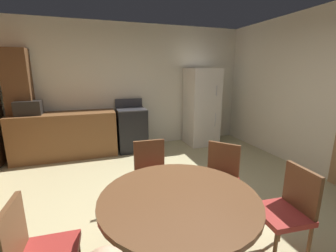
% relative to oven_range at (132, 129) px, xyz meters
% --- Properties ---
extents(ground_plane, '(14.00, 14.00, 0.00)m').
position_rel_oven_range_xyz_m(ground_plane, '(0.15, -2.48, -0.47)').
color(ground_plane, tan).
extents(wall_back, '(5.46, 0.12, 2.70)m').
position_rel_oven_range_xyz_m(wall_back, '(0.15, 0.40, 0.88)').
color(wall_back, silver).
rests_on(wall_back, ground).
extents(wall_right, '(0.12, 5.37, 2.70)m').
position_rel_oven_range_xyz_m(wall_right, '(2.78, -2.29, 0.88)').
color(wall_right, silver).
rests_on(wall_right, ground).
extents(kitchen_counter, '(1.93, 0.60, 0.90)m').
position_rel_oven_range_xyz_m(kitchen_counter, '(-1.31, -0.00, -0.02)').
color(kitchen_counter, brown).
rests_on(kitchen_counter, ground).
extents(pantry_column, '(0.44, 0.36, 2.10)m').
position_rel_oven_range_xyz_m(pantry_column, '(-2.06, 0.18, 0.58)').
color(pantry_column, brown).
rests_on(pantry_column, ground).
extents(oven_range, '(0.60, 0.60, 1.10)m').
position_rel_oven_range_xyz_m(oven_range, '(0.00, 0.00, 0.00)').
color(oven_range, black).
rests_on(oven_range, ground).
extents(refrigerator, '(0.68, 0.68, 1.76)m').
position_rel_oven_range_xyz_m(refrigerator, '(1.64, -0.05, 0.41)').
color(refrigerator, silver).
rests_on(refrigerator, ground).
extents(microwave, '(0.44, 0.32, 0.26)m').
position_rel_oven_range_xyz_m(microwave, '(-1.90, -0.00, 0.56)').
color(microwave, black).
rests_on(microwave, kitchen_counter).
extents(dining_table, '(1.23, 1.23, 0.76)m').
position_rel_oven_range_xyz_m(dining_table, '(-0.20, -3.32, 0.14)').
color(dining_table, brown).
rests_on(dining_table, ground).
extents(chair_east, '(0.44, 0.44, 0.87)m').
position_rel_oven_range_xyz_m(chair_east, '(0.81, -3.41, 0.03)').
color(chair_east, brown).
rests_on(chair_east, ground).
extents(chair_northeast, '(0.56, 0.56, 0.87)m').
position_rel_oven_range_xyz_m(chair_northeast, '(0.57, -2.66, 0.03)').
color(chair_northeast, brown).
rests_on(chair_northeast, ground).
extents(chair_west, '(0.42, 0.42, 0.87)m').
position_rel_oven_range_xyz_m(chair_west, '(-1.21, -3.26, 0.03)').
color(chair_west, brown).
rests_on(chair_west, ground).
extents(chair_north, '(0.42, 0.42, 0.87)m').
position_rel_oven_range_xyz_m(chair_north, '(-0.16, -2.31, 0.03)').
color(chair_north, brown).
rests_on(chair_north, ground).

